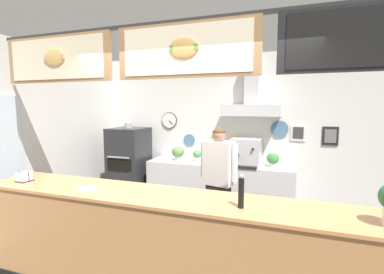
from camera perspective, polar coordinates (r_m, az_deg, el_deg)
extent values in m
plane|color=#3F3A38|center=(3.60, 0.04, -26.08)|extent=(6.51, 6.51, 0.00)
cube|color=gray|center=(5.32, 8.46, 0.96)|extent=(5.43, 0.12, 2.87)
cube|color=white|center=(5.26, 8.32, 0.89)|extent=(5.39, 0.01, 2.83)
cylinder|color=black|center=(5.62, -4.62, 3.38)|extent=(0.32, 0.02, 0.32)
cylinder|color=white|center=(5.61, -4.67, 3.38)|extent=(0.30, 0.01, 0.30)
cube|color=black|center=(5.58, -4.33, 2.97)|extent=(0.09, 0.01, 0.09)
cylinder|color=teal|center=(5.49, -0.54, -0.60)|extent=(0.23, 0.02, 0.23)
cylinder|color=beige|center=(5.25, 8.57, -0.51)|extent=(0.22, 0.02, 0.22)
cylinder|color=teal|center=(5.14, 17.30, 1.55)|extent=(0.30, 0.02, 0.30)
cube|color=white|center=(5.14, 20.72, 0.80)|extent=(0.24, 0.02, 0.28)
cube|color=#363636|center=(5.13, 20.72, 0.79)|extent=(0.17, 0.01, 0.20)
cube|color=black|center=(5.18, 26.24, 0.17)|extent=(0.24, 0.02, 0.31)
cube|color=slate|center=(5.17, 26.25, 0.16)|extent=(0.18, 0.01, 0.22)
cube|color=silver|center=(4.99, 11.86, 5.34)|extent=(1.00, 0.39, 0.20)
cube|color=silver|center=(5.08, 12.12, 11.37)|extent=(0.24, 0.24, 0.87)
cube|color=#2D2D2D|center=(2.99, -1.19, 22.52)|extent=(4.83, 0.04, 0.04)
cube|color=#9E754C|center=(3.77, -25.68, 14.05)|extent=(1.48, 0.05, 0.53)
cube|color=beige|center=(3.75, -25.99, 14.08)|extent=(1.33, 0.01, 0.47)
ellipsoid|color=#DBAD60|center=(3.74, -26.13, 14.29)|extent=(0.30, 0.04, 0.21)
cube|color=tan|center=(3.74, -26.22, 14.30)|extent=(0.29, 0.01, 0.05)
cube|color=#9E754C|center=(2.89, -1.40, 17.20)|extent=(1.48, 0.05, 0.53)
cube|color=#F2E5C6|center=(2.87, -1.61, 17.30)|extent=(1.33, 0.01, 0.47)
ellipsoid|color=tan|center=(2.86, -1.70, 17.60)|extent=(0.31, 0.04, 0.22)
cube|color=#51843D|center=(2.85, -1.76, 17.63)|extent=(0.29, 0.01, 0.06)
cube|color=black|center=(2.77, 33.05, 16.66)|extent=(1.48, 0.05, 0.53)
cube|color=black|center=(2.75, 33.19, 16.76)|extent=(1.33, 0.01, 0.47)
cube|color=silver|center=(4.72, -32.74, -0.67)|extent=(0.12, 4.67, 2.87)
cube|color=#B77F4C|center=(2.98, -3.07, -22.04)|extent=(4.30, 0.62, 1.03)
cube|color=#CF8550|center=(2.76, -3.13, -12.31)|extent=(4.39, 0.66, 0.03)
cube|color=silver|center=(5.16, 5.44, -10.25)|extent=(2.58, 0.63, 0.91)
cube|color=#9FA1A5|center=(5.25, 5.41, -13.31)|extent=(2.45, 0.58, 0.02)
cube|color=#232326|center=(5.61, -12.56, -5.91)|extent=(0.65, 0.68, 1.50)
cube|color=black|center=(5.30, -14.61, -5.35)|extent=(0.48, 0.02, 0.20)
cube|color=#A3A5AD|center=(5.26, -14.76, -4.00)|extent=(0.45, 0.02, 0.02)
cylinder|color=#A3A5AD|center=(5.50, -12.76, 2.29)|extent=(0.14, 0.14, 0.10)
cube|color=#232328|center=(4.00, 5.32, -15.57)|extent=(0.32, 0.26, 0.87)
cube|color=white|center=(3.79, 5.43, -5.26)|extent=(0.42, 0.30, 0.59)
cylinder|color=white|center=(3.69, 8.66, -5.16)|extent=(0.08, 0.08, 0.50)
cylinder|color=white|center=(3.89, 2.39, -4.48)|extent=(0.08, 0.08, 0.50)
sphere|color=#997056|center=(3.73, 5.49, 0.38)|extent=(0.18, 0.18, 0.18)
ellipsoid|color=#4C331E|center=(3.73, 5.50, 1.00)|extent=(0.17, 0.17, 0.10)
cube|color=#B7BABF|center=(4.90, 10.84, -2.98)|extent=(0.50, 0.44, 0.46)
cylinder|color=#4C4C51|center=(4.67, 9.17, -3.68)|extent=(0.06, 0.06, 0.06)
cube|color=black|center=(4.68, 10.31, -6.01)|extent=(0.45, 0.10, 0.04)
sphere|color=black|center=(4.63, 12.24, -2.40)|extent=(0.04, 0.04, 0.04)
cylinder|color=beige|center=(4.92, 16.04, -5.41)|extent=(0.11, 0.11, 0.07)
ellipsoid|color=#387A3D|center=(4.90, 16.08, -4.21)|extent=(0.21, 0.21, 0.18)
cylinder|color=beige|center=(5.27, -2.84, -4.32)|extent=(0.13, 0.13, 0.08)
ellipsoid|color=#5B844C|center=(5.25, -2.84, -3.02)|extent=(0.23, 0.23, 0.21)
cylinder|color=beige|center=(5.16, 1.01, -4.51)|extent=(0.09, 0.09, 0.08)
ellipsoid|color=#47894C|center=(5.15, 1.02, -3.46)|extent=(0.16, 0.16, 0.14)
cylinder|color=beige|center=(5.09, 4.79, -4.72)|extent=(0.12, 0.12, 0.08)
ellipsoid|color=#5B844C|center=(5.07, 4.80, -3.60)|extent=(0.18, 0.18, 0.16)
cylinder|color=white|center=(3.18, -20.56, -9.82)|extent=(0.20, 0.20, 0.01)
cube|color=#262628|center=(3.82, -30.82, -7.64)|extent=(0.14, 0.14, 0.01)
cylinder|color=#262628|center=(3.86, -31.55, -6.70)|extent=(0.01, 0.01, 0.12)
cylinder|color=#262628|center=(3.75, -30.16, -6.98)|extent=(0.01, 0.01, 0.12)
cube|color=white|center=(3.81, -30.86, -6.92)|extent=(0.12, 0.12, 0.10)
cylinder|color=black|center=(2.47, 9.92, -11.16)|extent=(0.05, 0.05, 0.26)
sphere|color=gray|center=(2.43, 9.99, -7.89)|extent=(0.05, 0.05, 0.05)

